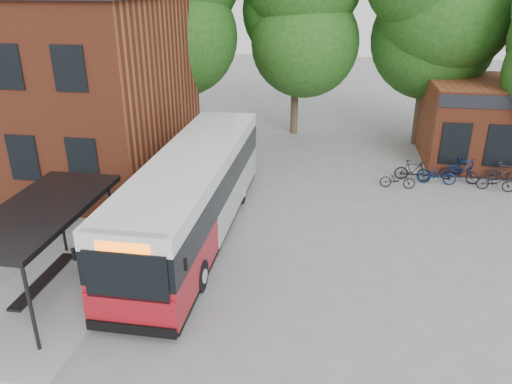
# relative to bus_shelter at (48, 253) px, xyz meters

# --- Properties ---
(ground) EXTENTS (100.00, 100.00, 0.00)m
(ground) POSITION_rel_bus_shelter_xyz_m (4.50, 1.00, -1.45)
(ground) COLOR slate
(bus_shelter) EXTENTS (3.60, 7.00, 2.90)m
(bus_shelter) POSITION_rel_bus_shelter_xyz_m (0.00, 0.00, 0.00)
(bus_shelter) COLOR black
(bus_shelter) RESTS_ON ground
(bike_rail) EXTENTS (5.20, 0.10, 0.38)m
(bike_rail) POSITION_rel_bus_shelter_xyz_m (13.78, 11.00, -1.26)
(bike_rail) COLOR black
(bike_rail) RESTS_ON ground
(tree_0) EXTENTS (7.92, 7.92, 11.00)m
(tree_0) POSITION_rel_bus_shelter_xyz_m (-1.50, 17.00, 4.05)
(tree_0) COLOR #194512
(tree_0) RESTS_ON ground
(tree_1) EXTENTS (7.92, 7.92, 10.40)m
(tree_1) POSITION_rel_bus_shelter_xyz_m (5.50, 18.00, 3.75)
(tree_1) COLOR #194512
(tree_1) RESTS_ON ground
(tree_2) EXTENTS (7.92, 7.92, 11.00)m
(tree_2) POSITION_rel_bus_shelter_xyz_m (12.50, 17.00, 4.05)
(tree_2) COLOR #194512
(tree_2) RESTS_ON ground
(city_bus) EXTENTS (2.67, 12.13, 3.08)m
(city_bus) POSITION_rel_bus_shelter_xyz_m (3.09, 4.44, 0.09)
(city_bus) COLOR maroon
(city_bus) RESTS_ON ground
(bicycle_0) EXTENTS (1.55, 0.61, 0.80)m
(bicycle_0) POSITION_rel_bus_shelter_xyz_m (10.84, 10.07, -1.05)
(bicycle_0) COLOR black
(bicycle_0) RESTS_ON ground
(bicycle_1) EXTENTS (1.66, 0.62, 0.98)m
(bicycle_1) POSITION_rel_bus_shelter_xyz_m (11.62, 11.11, -0.96)
(bicycle_1) COLOR black
(bicycle_1) RESTS_ON ground
(bicycle_2) EXTENTS (1.71, 0.70, 0.88)m
(bicycle_2) POSITION_rel_bus_shelter_xyz_m (12.66, 10.84, -1.01)
(bicycle_2) COLOR #0B1F50
(bicycle_2) RESTS_ON ground
(bicycle_3) EXTENTS (1.70, 0.83, 0.98)m
(bicycle_3) POSITION_rel_bus_shelter_xyz_m (14.06, 11.92, -0.96)
(bicycle_3) COLOR navy
(bicycle_3) RESTS_ON ground
(bicycle_4) EXTENTS (1.89, 1.23, 0.94)m
(bicycle_4) POSITION_rel_bus_shelter_xyz_m (13.72, 11.29, -0.98)
(bicycle_4) COLOR black
(bicycle_4) RESTS_ON ground
(bicycle_6) EXTENTS (1.66, 0.82, 0.84)m
(bicycle_6) POSITION_rel_bus_shelter_xyz_m (15.09, 10.43, -1.03)
(bicycle_6) COLOR black
(bicycle_6) RESTS_ON ground
(bicycle_7) EXTENTS (1.58, 0.60, 0.93)m
(bicycle_7) POSITION_rel_bus_shelter_xyz_m (15.77, 11.65, -0.99)
(bicycle_7) COLOR black
(bicycle_7) RESTS_ON ground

